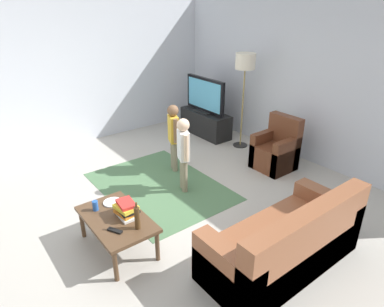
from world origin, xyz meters
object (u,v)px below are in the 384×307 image
Objects in this scene: tv_stand at (205,123)px; book_stack at (127,209)px; couch at (288,246)px; bottle at (137,218)px; child_center at (183,148)px; armchair at (277,151)px; tv_remote at (115,231)px; tv at (205,96)px; plate at (113,202)px; floor_lamp at (245,66)px; coffee_table at (117,221)px; child_near_tv at (173,132)px; soda_can at (95,206)px.

book_stack is (2.24, -3.00, 0.26)m from tv_stand.
couch reaches higher than bottle.
tv_stand is 1.06× the size of child_center.
bottle is (0.57, -2.98, 0.26)m from armchair.
child_center is 1.73m from tv_remote.
tv reaches higher than plate.
tv is at bearing 126.92° from book_stack.
floor_lamp is (0.90, 0.17, 0.70)m from tv.
child_center is (1.59, -1.73, 0.44)m from tv_stand.
coffee_table is at bearing 123.66° from tv_remote.
tv_stand reaches higher than plate.
bottle is (1.57, -1.55, -0.13)m from child_near_tv.
child_near_tv is 2.31m from tv_remote.
tv_remote is at bearing -61.19° from child_center.
tv is 4.05m from couch.
child_near_tv is (0.05, -1.62, -0.86)m from floor_lamp.
floor_lamp reaches higher than book_stack.
child_center is 1.34m from plate.
child_near_tv is at bearing -56.77° from tv.
plate reaches higher than coffee_table.
child_center is at bearing -70.03° from floor_lamp.
child_center is 5.16× the size of plate.
couch is 2.19m from soda_can.
child_center is at bearing 91.08° from tv_remote.
book_stack reaches higher than soda_can.
tv_stand is 1.33× the size of armchair.
floor_lamp reaches higher than couch.
bottle is 1.88× the size of tv_remote.
book_stack is (1.34, -3.16, -1.04)m from floor_lamp.
soda_can reaches higher than plate.
coffee_table is (1.29, -3.27, -1.17)m from floor_lamp.
child_center is at bearing 117.25° from book_stack.
coffee_table is (-1.39, -1.28, 0.08)m from couch.
bottle is at bearing -79.17° from armchair.
coffee_table is at bearing -137.21° from couch.
tv is at bearing 123.23° from child_near_tv.
tv_remote is 0.56m from plate.
child_center is (0.69, -1.89, -0.86)m from floor_lamp.
tv is 0.97× the size of child_near_tv.
book_stack reaches higher than tv_remote.
couch is at bearing 42.79° from coffee_table.
coffee_table is (0.61, -1.38, -0.31)m from child_center.
tv_stand is 5.45× the size of plate.
bottle is 0.64m from soda_can.
tv_stand is 3.76× the size of bottle.
tv is at bearing -90.00° from tv_stand.
coffee_table is 3.13× the size of bottle.
soda_can is (0.33, -1.50, -0.20)m from child_center.
bottle is (1.61, -3.17, -0.99)m from floor_lamp.
tv_stand is 4.02m from couch.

